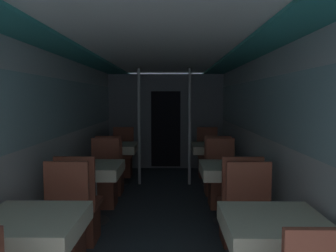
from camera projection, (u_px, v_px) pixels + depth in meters
The scene contains 22 objects.
wall_left at pixel (62, 133), 4.19m from camera, with size 0.05×8.44×2.06m.
wall_right at pixel (261, 134), 4.16m from camera, with size 0.05×8.44×2.06m.
ceiling_panel at pixel (161, 53), 4.08m from camera, with size 2.55×8.44×0.07m.
bulkhead_far at pixel (166, 122), 7.18m from camera, with size 2.50×0.09×2.06m.
dining_table_left_0 at pixel (31, 230), 2.28m from camera, with size 0.70×0.70×0.73m.
chair_left_far_0 at pixel (62, 239), 2.91m from camera, with size 0.41×0.41×0.96m.
dining_table_left_1 at pixel (93, 172), 4.06m from camera, with size 0.70×0.70×0.73m.
chair_left_near_1 at pixel (80, 216), 3.49m from camera, with size 0.41×0.41×0.96m.
chair_left_far_1 at pixel (104, 186), 4.70m from camera, with size 0.41×0.41×0.96m.
dining_table_left_2 at pixel (117, 150), 5.84m from camera, with size 0.70×0.70×0.73m.
chair_left_near_2 at pixel (111, 176), 5.27m from camera, with size 0.41×0.41×0.96m.
chair_left_far_2 at pixel (123, 161), 6.48m from camera, with size 0.41×0.41×0.96m.
support_pole_left_2 at pixel (139, 127), 5.80m from camera, with size 0.05×0.05×2.06m.
dining_table_right_0 at pixel (274, 231), 2.26m from camera, with size 0.70×0.70×0.73m.
chair_right_far_0 at pixel (252, 240), 2.89m from camera, with size 0.41×0.41×0.96m.
dining_table_right_1 at pixel (229, 173), 4.04m from camera, with size 0.70×0.70×0.73m.
chair_right_near_1 at pixel (239, 217), 3.46m from camera, with size 0.41×0.41×0.96m.
chair_right_far_1 at pixel (221, 186), 4.67m from camera, with size 0.41×0.41×0.96m.
dining_table_right_2 at pixel (212, 150), 5.82m from camera, with size 0.70×0.70×0.73m.
chair_right_near_2 at pixel (216, 176), 5.25m from camera, with size 0.41×0.41×0.96m.
chair_right_far_2 at pixel (208, 162), 6.46m from camera, with size 0.41×0.41×0.96m.
support_pole_right_2 at pixel (190, 127), 5.79m from camera, with size 0.05×0.05×2.06m.
Camera 1 is at (0.14, -1.33, 1.54)m, focal length 35.00 mm.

